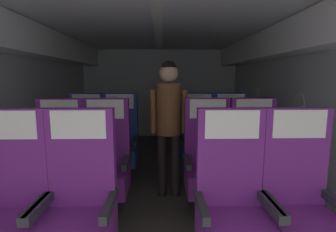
{
  "coord_description": "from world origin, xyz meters",
  "views": [
    {
      "loc": [
        0.04,
        -0.27,
        1.39
      ],
      "look_at": [
        0.12,
        2.88,
        0.92
      ],
      "focal_mm": 27.27,
      "sensor_mm": 36.0,
      "label": 1
    }
  ],
  "objects_px": {
    "seat_a_left_aisle": "(79,209)",
    "seat_b_left_aisle": "(106,165)",
    "seat_b_left_window": "(60,166)",
    "seat_a_left_window": "(9,210)",
    "seat_c_left_window": "(86,144)",
    "seat_c_left_aisle": "(120,144)",
    "seat_c_right_aisle": "(231,143)",
    "seat_a_right_window": "(232,209)",
    "seat_b_right_aisle": "(254,164)",
    "flight_attendant": "(169,115)",
    "seat_a_right_aisle": "(300,207)",
    "seat_c_right_window": "(198,143)",
    "seat_b_right_window": "(208,165)"
  },
  "relations": [
    {
      "from": "seat_a_left_aisle",
      "to": "seat_b_left_aisle",
      "type": "height_order",
      "value": "same"
    },
    {
      "from": "seat_b_left_aisle",
      "to": "seat_b_left_window",
      "type": "bearing_deg",
      "value": -178.22
    },
    {
      "from": "seat_a_left_window",
      "to": "seat_c_left_window",
      "type": "height_order",
      "value": "same"
    },
    {
      "from": "seat_c_left_aisle",
      "to": "seat_c_right_aisle",
      "type": "xyz_separation_m",
      "value": [
        1.55,
        -0.0,
        0.0
      ]
    },
    {
      "from": "seat_c_right_aisle",
      "to": "seat_b_left_aisle",
      "type": "bearing_deg",
      "value": -150.18
    },
    {
      "from": "seat_c_left_aisle",
      "to": "seat_b_left_aisle",
      "type": "bearing_deg",
      "value": -90.29
    },
    {
      "from": "seat_c_right_aisle",
      "to": "seat_c_left_window",
      "type": "bearing_deg",
      "value": 179.84
    },
    {
      "from": "seat_a_right_window",
      "to": "seat_b_right_aisle",
      "type": "height_order",
      "value": "same"
    },
    {
      "from": "seat_b_left_window",
      "to": "flight_attendant",
      "type": "xyz_separation_m",
      "value": [
        1.13,
        0.35,
        0.48
      ]
    },
    {
      "from": "seat_c_right_aisle",
      "to": "seat_a_right_aisle",
      "type": "bearing_deg",
      "value": -89.98
    },
    {
      "from": "seat_b_left_window",
      "to": "seat_c_right_window",
      "type": "bearing_deg",
      "value": 30.01
    },
    {
      "from": "seat_a_left_window",
      "to": "seat_c_left_window",
      "type": "relative_size",
      "value": 1.0
    },
    {
      "from": "seat_a_right_aisle",
      "to": "seat_b_right_aisle",
      "type": "height_order",
      "value": "same"
    },
    {
      "from": "seat_a_left_aisle",
      "to": "seat_c_right_window",
      "type": "xyz_separation_m",
      "value": [
        1.08,
        1.78,
        0.0
      ]
    },
    {
      "from": "seat_a_right_window",
      "to": "seat_c_right_window",
      "type": "bearing_deg",
      "value": 89.66
    },
    {
      "from": "seat_b_left_window",
      "to": "seat_c_left_aisle",
      "type": "distance_m",
      "value": 1.02
    },
    {
      "from": "seat_b_left_aisle",
      "to": "seat_c_right_aisle",
      "type": "bearing_deg",
      "value": 29.82
    },
    {
      "from": "seat_a_right_aisle",
      "to": "seat_c_left_aisle",
      "type": "distance_m",
      "value": 2.37
    },
    {
      "from": "flight_attendant",
      "to": "seat_a_left_window",
      "type": "bearing_deg",
      "value": 69.52
    },
    {
      "from": "seat_b_left_aisle",
      "to": "seat_c_right_aisle",
      "type": "relative_size",
      "value": 1.0
    },
    {
      "from": "seat_b_left_aisle",
      "to": "seat_c_right_aisle",
      "type": "distance_m",
      "value": 1.79
    },
    {
      "from": "seat_b_left_aisle",
      "to": "seat_b_right_window",
      "type": "bearing_deg",
      "value": -0.03
    },
    {
      "from": "seat_a_left_window",
      "to": "seat_c_right_aisle",
      "type": "height_order",
      "value": "same"
    },
    {
      "from": "seat_b_right_window",
      "to": "seat_c_right_window",
      "type": "xyz_separation_m",
      "value": [
        0.02,
        0.88,
        0.0
      ]
    },
    {
      "from": "seat_b_right_aisle",
      "to": "flight_attendant",
      "type": "height_order",
      "value": "flight_attendant"
    },
    {
      "from": "seat_b_left_window",
      "to": "seat_c_right_aisle",
      "type": "height_order",
      "value": "same"
    },
    {
      "from": "seat_a_left_aisle",
      "to": "seat_c_left_window",
      "type": "xyz_separation_m",
      "value": [
        -0.47,
        1.79,
        0.0
      ]
    },
    {
      "from": "seat_a_right_aisle",
      "to": "seat_b_right_aisle",
      "type": "bearing_deg",
      "value": 89.68
    },
    {
      "from": "seat_b_right_window",
      "to": "seat_c_right_aisle",
      "type": "height_order",
      "value": "same"
    },
    {
      "from": "seat_a_left_window",
      "to": "seat_b_right_window",
      "type": "bearing_deg",
      "value": 30.2
    },
    {
      "from": "seat_a_left_window",
      "to": "seat_b_right_window",
      "type": "height_order",
      "value": "same"
    },
    {
      "from": "seat_a_left_window",
      "to": "flight_attendant",
      "type": "bearing_deg",
      "value": 47.36
    },
    {
      "from": "seat_b_right_window",
      "to": "seat_c_right_window",
      "type": "relative_size",
      "value": 1.0
    },
    {
      "from": "seat_b_left_aisle",
      "to": "flight_attendant",
      "type": "distance_m",
      "value": 0.89
    },
    {
      "from": "seat_b_left_aisle",
      "to": "seat_c_left_window",
      "type": "distance_m",
      "value": 1.01
    },
    {
      "from": "seat_a_left_window",
      "to": "seat_b_right_aisle",
      "type": "bearing_deg",
      "value": 23.92
    },
    {
      "from": "seat_b_left_aisle",
      "to": "seat_b_right_aisle",
      "type": "bearing_deg",
      "value": 0.15
    },
    {
      "from": "seat_b_right_window",
      "to": "seat_b_left_window",
      "type": "bearing_deg",
      "value": -179.48
    },
    {
      "from": "seat_a_right_aisle",
      "to": "seat_c_right_aisle",
      "type": "relative_size",
      "value": 1.0
    },
    {
      "from": "seat_b_left_window",
      "to": "seat_c_left_window",
      "type": "height_order",
      "value": "same"
    },
    {
      "from": "seat_a_left_window",
      "to": "seat_a_right_aisle",
      "type": "xyz_separation_m",
      "value": [
        2.02,
        -0.01,
        0.0
      ]
    },
    {
      "from": "seat_a_right_aisle",
      "to": "seat_b_right_window",
      "type": "height_order",
      "value": "same"
    },
    {
      "from": "seat_a_left_window",
      "to": "seat_a_right_window",
      "type": "height_order",
      "value": "same"
    },
    {
      "from": "seat_a_left_aisle",
      "to": "flight_attendant",
      "type": "relative_size",
      "value": 0.75
    },
    {
      "from": "seat_c_left_aisle",
      "to": "seat_c_right_window",
      "type": "height_order",
      "value": "same"
    },
    {
      "from": "seat_b_left_aisle",
      "to": "seat_b_right_aisle",
      "type": "relative_size",
      "value": 1.0
    },
    {
      "from": "flight_attendant",
      "to": "seat_b_right_aisle",
      "type": "bearing_deg",
      "value": -178.22
    },
    {
      "from": "seat_a_right_window",
      "to": "seat_c_right_aisle",
      "type": "distance_m",
      "value": 1.87
    },
    {
      "from": "seat_a_right_window",
      "to": "seat_b_left_aisle",
      "type": "height_order",
      "value": "same"
    },
    {
      "from": "seat_a_left_aisle",
      "to": "flight_attendant",
      "type": "xyz_separation_m",
      "value": [
        0.66,
        1.23,
        0.48
      ]
    }
  ]
}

